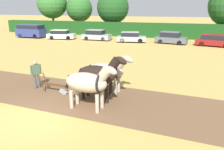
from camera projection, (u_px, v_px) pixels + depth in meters
ground_plane at (34, 118)px, 9.67m from camera, size 240.00×240.00×0.00m
plowed_furrow_strip at (44, 90)px, 12.87m from camera, size 23.37×5.51×0.01m
hedgerow at (149, 30)px, 35.92m from camera, size 56.40×1.38×2.33m
tree_far_left at (52, 3)px, 43.79m from camera, size 5.94×5.94×8.50m
tree_left at (79, 9)px, 43.37m from camera, size 5.18×5.18×7.13m
tree_center_left at (113, 8)px, 40.33m from camera, size 5.92×5.92×7.68m
draft_horse_lead_left at (88, 83)px, 10.20m from camera, size 2.75×1.08×2.30m
draft_horse_lead_right at (99, 75)px, 11.21m from camera, size 2.83×1.08×2.49m
draft_horse_trail_left at (107, 71)px, 12.28m from camera, size 2.85×1.01×2.31m
plow at (56, 87)px, 12.47m from camera, size 1.77×0.48×1.13m
farmer_at_plow at (36, 72)px, 12.97m from camera, size 0.39×0.63×1.71m
farmer_beside_team at (118, 68)px, 14.03m from camera, size 0.41×0.62×1.63m
parked_van at (31, 31)px, 35.60m from camera, size 4.69×2.09×2.08m
parked_car_left at (61, 35)px, 33.81m from camera, size 4.50×2.54×1.43m
parked_car_center_left at (96, 35)px, 32.83m from camera, size 4.31×1.89×1.55m
parked_car_center at (131, 37)px, 30.78m from camera, size 4.28×2.47×1.45m
parked_car_center_right at (171, 38)px, 29.60m from camera, size 4.35×2.48×1.59m
parked_car_right at (214, 41)px, 27.51m from camera, size 4.75×2.68×1.49m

